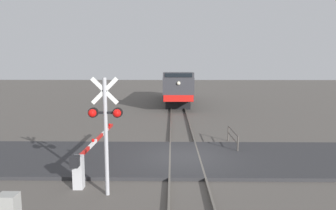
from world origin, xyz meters
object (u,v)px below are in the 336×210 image
(locomotive, at_px, (177,86))
(crossing_gate, at_px, (86,158))
(crossing_signal, at_px, (105,123))
(guard_railing, at_px, (233,136))

(locomotive, xyz_separation_m, crossing_gate, (-4.09, -24.87, -1.18))
(crossing_gate, bearing_deg, crossing_signal, -51.92)
(crossing_signal, relative_size, crossing_gate, 0.62)
(crossing_signal, height_order, crossing_gate, crossing_signal)
(crossing_signal, distance_m, crossing_gate, 2.60)
(locomotive, height_order, guard_railing, locomotive)
(locomotive, height_order, crossing_gate, locomotive)
(locomotive, bearing_deg, crossing_gate, -99.34)
(guard_railing, bearing_deg, locomotive, 97.96)
(crossing_gate, xyz_separation_m, guard_railing, (6.89, 4.83, -0.24))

